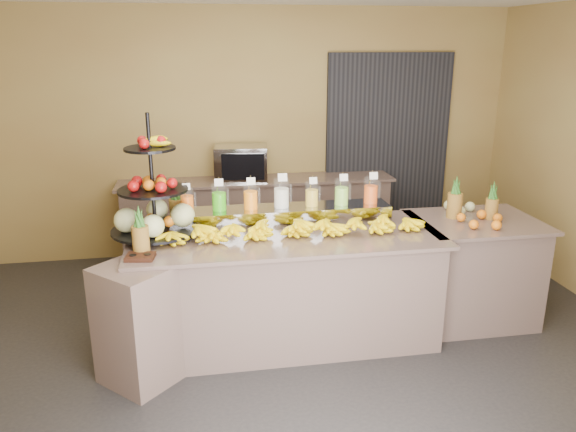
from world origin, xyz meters
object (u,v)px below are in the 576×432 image
object	(u,v)px
oven_warmer	(241,163)
condiment_caddy	(140,257)
fruit_stand	(161,206)
banana_heap	(294,225)
right_fruit_pile	(476,214)
pitcher_tray	(281,216)

from	to	relation	value
oven_warmer	condiment_caddy	bearing A→B (deg)	-105.16
fruit_stand	condiment_caddy	distance (m)	0.55
condiment_caddy	oven_warmer	bearing A→B (deg)	67.66
banana_heap	right_fruit_pile	xyz separation A→B (m)	(1.61, 0.09, -0.02)
banana_heap	condiment_caddy	bearing A→B (deg)	-164.90
fruit_stand	right_fruit_pile	bearing A→B (deg)	-14.72
banana_heap	fruit_stand	size ratio (longest dim) A/B	2.23
right_fruit_pile	pitcher_tray	bearing A→B (deg)	172.85
fruit_stand	condiment_caddy	size ratio (longest dim) A/B	4.89
banana_heap	fruit_stand	bearing A→B (deg)	171.00
condiment_caddy	oven_warmer	world-z (taller)	oven_warmer
pitcher_tray	right_fruit_pile	distance (m)	1.67
condiment_caddy	right_fruit_pile	world-z (taller)	right_fruit_pile
condiment_caddy	right_fruit_pile	size ratio (longest dim) A/B	0.48
pitcher_tray	right_fruit_pile	bearing A→B (deg)	-7.15
fruit_stand	oven_warmer	size ratio (longest dim) A/B	1.70
banana_heap	right_fruit_pile	world-z (taller)	right_fruit_pile
condiment_caddy	oven_warmer	distance (m)	2.48
fruit_stand	oven_warmer	bearing A→B (deg)	52.93
right_fruit_pile	oven_warmer	size ratio (longest dim) A/B	0.72
banana_heap	condiment_caddy	distance (m)	1.22
banana_heap	right_fruit_pile	bearing A→B (deg)	3.17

